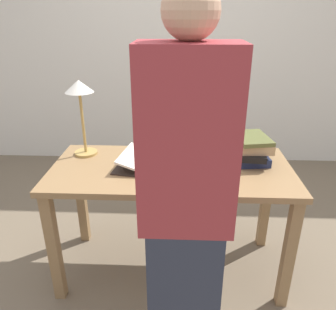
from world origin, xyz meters
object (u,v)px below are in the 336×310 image
(book_standing_upright, at_px, (215,141))
(reading_lamp, at_px, (80,97))
(coffee_mug, at_px, (205,154))
(open_book, at_px, (166,164))
(person_reader, at_px, (186,218))
(book_stack_tall, at_px, (251,148))

(book_standing_upright, xyz_separation_m, reading_lamp, (-0.82, 0.03, 0.25))
(book_standing_upright, relative_size, reading_lamp, 0.50)
(coffee_mug, bearing_deg, open_book, -154.46)
(book_standing_upright, relative_size, person_reader, 0.14)
(book_standing_upright, bearing_deg, coffee_mug, -151.18)
(book_standing_upright, relative_size, coffee_mug, 2.13)
(reading_lamp, bearing_deg, coffee_mug, -5.13)
(open_book, xyz_separation_m, coffee_mug, (0.24, 0.11, 0.02))
(open_book, distance_m, book_stack_tall, 0.53)
(book_stack_tall, distance_m, person_reader, 0.85)
(open_book, distance_m, coffee_mug, 0.27)
(open_book, height_order, person_reader, person_reader)
(book_standing_upright, distance_m, reading_lamp, 0.86)
(open_book, relative_size, book_standing_upright, 2.61)
(reading_lamp, relative_size, coffee_mug, 4.28)
(reading_lamp, bearing_deg, person_reader, -52.13)
(book_stack_tall, relative_size, book_standing_upright, 1.27)
(open_book, xyz_separation_m, reading_lamp, (-0.52, 0.18, 0.35))
(book_stack_tall, distance_m, book_standing_upright, 0.22)
(person_reader, bearing_deg, book_standing_upright, -103.25)
(book_stack_tall, xyz_separation_m, book_standing_upright, (-0.22, 0.03, 0.03))
(book_stack_tall, height_order, person_reader, person_reader)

